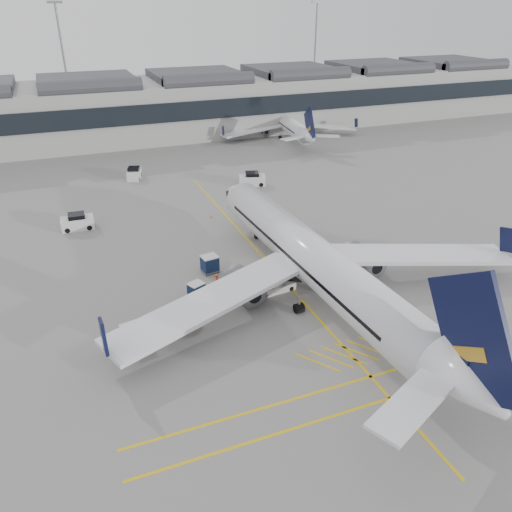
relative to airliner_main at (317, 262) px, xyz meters
name	(u,v)px	position (x,y,z in m)	size (l,w,h in m)	color
ground	(207,333)	(-11.59, -2.17, -3.56)	(220.00, 220.00, 0.00)	gray
terminal	(101,109)	(-11.59, 69.75, 2.58)	(200.00, 20.45, 12.40)	#9E9E99
light_masts	(80,58)	(-13.26, 83.83, 10.94)	(113.00, 0.60, 25.45)	slate
apron_markings	(268,262)	(-1.59, 7.83, -3.55)	(0.25, 60.00, 0.01)	gold
airliner_main	(317,262)	(0.00, 0.00, 0.00)	(41.64, 45.55, 12.10)	silver
airliner_far	(288,124)	(24.37, 58.63, -1.05)	(29.10, 31.97, 8.52)	silver
belt_loader	(274,286)	(-3.44, 2.09, -2.97)	(4.97, 2.05, 1.99)	silver
baggage_cart_a	(196,290)	(-10.81, 3.77, -2.71)	(1.87, 1.73, 1.58)	gray
baggage_cart_b	(253,293)	(-5.95, 1.21, -2.67)	(1.70, 1.46, 1.65)	gray
baggage_cart_c	(210,263)	(-8.11, 8.19, -2.56)	(1.96, 1.70, 1.85)	gray
baggage_cart_d	(131,334)	(-17.80, -1.08, -2.65)	(1.83, 1.61, 1.68)	gray
ramp_agent_a	(217,282)	(-8.55, 4.31, -2.66)	(0.65, 0.43, 1.79)	#E5400C
ramp_agent_b	(226,287)	(-7.94, 3.27, -2.69)	(0.84, 0.66, 1.73)	orange
pushback_tug	(177,317)	(-13.56, 0.28, -2.91)	(2.88, 2.15, 1.45)	#4A4C40
safety_cone_nose	(212,216)	(-3.58, 22.25, -3.32)	(0.34, 0.34, 0.47)	#F24C0A
safety_cone_engine	(287,262)	(0.22, 6.83, -3.34)	(0.32, 0.32, 0.44)	#F24C0A
service_van_left	(77,222)	(-20.18, 25.01, -2.65)	(3.97, 2.07, 2.02)	silver
service_van_mid	(134,173)	(-10.25, 42.37, -2.71)	(2.87, 4.05, 1.88)	silver
service_van_right	(252,179)	(6.13, 32.37, -2.64)	(4.40, 3.10, 2.05)	silver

